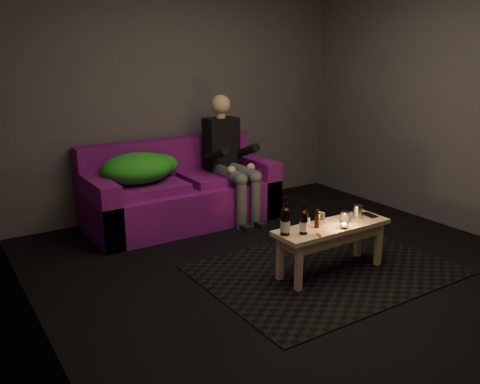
{
  "coord_description": "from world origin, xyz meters",
  "views": [
    {
      "loc": [
        -2.51,
        -2.83,
        1.78
      ],
      "look_at": [
        -0.03,
        1.03,
        0.47
      ],
      "focal_mm": 38.0,
      "sensor_mm": 36.0,
      "label": 1
    }
  ],
  "objects_px": {
    "person": "(229,156)",
    "steel_cup": "(357,212)",
    "beer_bottle_b": "(304,222)",
    "coffee_table": "(332,234)",
    "beer_bottle_a": "(285,221)",
    "sofa": "(180,194)"
  },
  "relations": [
    {
      "from": "person",
      "to": "coffee_table",
      "type": "relative_size",
      "value": 1.29
    },
    {
      "from": "beer_bottle_b",
      "to": "beer_bottle_a",
      "type": "bearing_deg",
      "value": 155.91
    },
    {
      "from": "steel_cup",
      "to": "beer_bottle_b",
      "type": "bearing_deg",
      "value": -175.06
    },
    {
      "from": "beer_bottle_b",
      "to": "steel_cup",
      "type": "relative_size",
      "value": 2.38
    },
    {
      "from": "coffee_table",
      "to": "steel_cup",
      "type": "xyz_separation_m",
      "value": [
        0.3,
        0.02,
        0.13
      ]
    },
    {
      "from": "person",
      "to": "beer_bottle_b",
      "type": "xyz_separation_m",
      "value": [
        -0.37,
        -1.69,
        -0.17
      ]
    },
    {
      "from": "beer_bottle_a",
      "to": "steel_cup",
      "type": "relative_size",
      "value": 2.76
    },
    {
      "from": "sofa",
      "to": "beer_bottle_b",
      "type": "bearing_deg",
      "value": -85.78
    },
    {
      "from": "sofa",
      "to": "beer_bottle_a",
      "type": "height_order",
      "value": "sofa"
    },
    {
      "from": "sofa",
      "to": "steel_cup",
      "type": "height_order",
      "value": "sofa"
    },
    {
      "from": "sofa",
      "to": "beer_bottle_b",
      "type": "height_order",
      "value": "sofa"
    },
    {
      "from": "sofa",
      "to": "coffee_table",
      "type": "bearing_deg",
      "value": -75.82
    },
    {
      "from": "person",
      "to": "steel_cup",
      "type": "height_order",
      "value": "person"
    },
    {
      "from": "person",
      "to": "steel_cup",
      "type": "distance_m",
      "value": 1.67
    },
    {
      "from": "sofa",
      "to": "beer_bottle_b",
      "type": "relative_size",
      "value": 7.66
    },
    {
      "from": "beer_bottle_b",
      "to": "steel_cup",
      "type": "xyz_separation_m",
      "value": [
        0.62,
        0.05,
        -0.04
      ]
    },
    {
      "from": "person",
      "to": "coffee_table",
      "type": "xyz_separation_m",
      "value": [
        -0.05,
        -1.66,
        -0.34
      ]
    },
    {
      "from": "person",
      "to": "beer_bottle_b",
      "type": "relative_size",
      "value": 5.11
    },
    {
      "from": "beer_bottle_a",
      "to": "beer_bottle_b",
      "type": "distance_m",
      "value": 0.14
    },
    {
      "from": "person",
      "to": "beer_bottle_b",
      "type": "distance_m",
      "value": 1.74
    },
    {
      "from": "beer_bottle_a",
      "to": "steel_cup",
      "type": "height_order",
      "value": "beer_bottle_a"
    },
    {
      "from": "beer_bottle_a",
      "to": "beer_bottle_b",
      "type": "bearing_deg",
      "value": -24.09
    }
  ]
}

